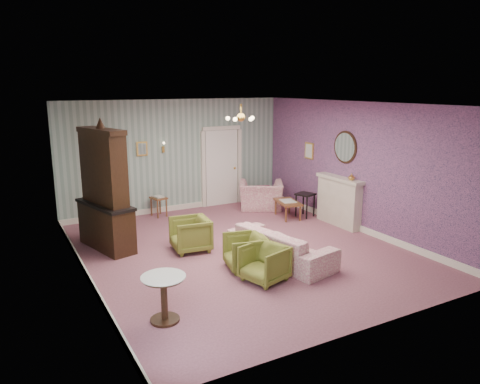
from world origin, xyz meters
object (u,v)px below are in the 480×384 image
olive_chair_b (245,250)px  dresser (104,186)px  fireplace (339,201)px  olive_chair_a (264,262)px  sofa_chintz (281,240)px  pedestal_table (164,299)px  side_table_black (305,205)px  olive_chair_c (190,233)px  coffee_table (288,209)px  wingback_chair (261,191)px

olive_chair_b → dresser: size_ratio=0.27×
olive_chair_b → fireplace: size_ratio=0.50×
olive_chair_a → dresser: 3.64m
olive_chair_a → sofa_chintz: size_ratio=0.32×
dresser → pedestal_table: dresser is taller
fireplace → side_table_black: (-0.28, 0.93, -0.28)m
olive_chair_b → dresser: 3.15m
dresser → side_table_black: size_ratio=4.26×
olive_chair_b → fireplace: bearing=123.1°
olive_chair_a → olive_chair_c: size_ratio=0.93×
side_table_black → pedestal_table: (-4.89, -3.31, 0.04)m
sofa_chintz → dresser: bearing=37.6°
coffee_table → pedestal_table: (-4.46, -3.45, 0.13)m
dresser → fireplace: dresser is taller
olive_chair_a → dresser: size_ratio=0.27×
sofa_chintz → olive_chair_a: bearing=117.9°
olive_chair_c → wingback_chair: wingback_chair is taller
pedestal_table → olive_chair_b: bearing=30.1°
olive_chair_a → wingback_chair: wingback_chair is taller
olive_chair_a → olive_chair_b: 0.63m
olive_chair_c → dresser: 1.95m
sofa_chintz → fireplace: (2.48, 1.26, 0.16)m
olive_chair_b → wingback_chair: 4.13m
olive_chair_c → coffee_table: 3.20m
wingback_chair → side_table_black: (0.58, -1.18, -0.19)m
olive_chair_b → olive_chair_c: bearing=-147.5°
fireplace → pedestal_table: 5.69m
fireplace → coffee_table: fireplace is taller
olive_chair_c → fireplace: size_ratio=0.53×
sofa_chintz → coffee_table: (1.77, 2.34, -0.21)m
pedestal_table → fireplace: bearing=24.6°
olive_chair_a → side_table_black: (2.95, 2.82, -0.04)m
wingback_chair → olive_chair_c: bearing=65.0°
coffee_table → pedestal_table: pedestal_table is taller
wingback_chair → olive_chair_a: bearing=89.3°
sofa_chintz → dresser: 3.65m
olive_chair_b → dresser: (-1.94, 2.30, 0.94)m
olive_chair_c → pedestal_table: (-1.42, -2.45, -0.03)m
olive_chair_c → side_table_black: size_ratio=1.22×
wingback_chair → olive_chair_b: bearing=84.6°
dresser → fireplace: (5.18, -1.04, -0.71)m
sofa_chintz → dresser: size_ratio=0.84×
fireplace → coffee_table: (-0.71, 1.08, -0.36)m
olive_chair_c → fireplace: fireplace is taller
coffee_table → wingback_chair: bearing=98.4°
olive_chair_b → side_table_black: olive_chair_b is taller
olive_chair_c → olive_chair_b: bearing=27.1°
olive_chair_a → dresser: (-1.95, 2.92, 0.95)m
olive_chair_a → side_table_black: 4.08m
olive_chair_b → coffee_table: 3.45m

